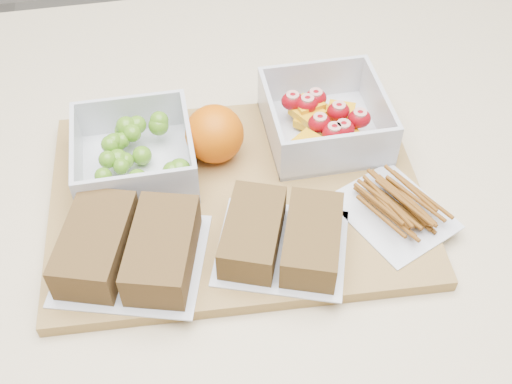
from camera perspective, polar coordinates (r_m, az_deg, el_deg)
counter at (r=1.12m, az=0.16°, el=-15.75°), size 1.20×0.90×0.90m
cutting_board at (r=0.74m, az=-1.72°, el=-0.43°), size 0.44×0.32×0.02m
grape_container at (r=0.75m, az=-10.63°, el=3.43°), size 0.13×0.13×0.06m
fruit_container at (r=0.79m, az=6.11°, el=6.38°), size 0.14×0.14×0.06m
orange at (r=0.75m, az=-3.71°, el=5.17°), size 0.07×0.07×0.07m
sandwich_bag_left at (r=0.67m, az=-11.20°, el=-4.85°), size 0.18×0.17×0.05m
sandwich_bag_center at (r=0.66m, az=2.36°, el=-3.96°), size 0.17×0.16×0.04m
pretzel_bag at (r=0.72m, az=12.25°, el=-1.16°), size 0.14×0.15×0.03m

